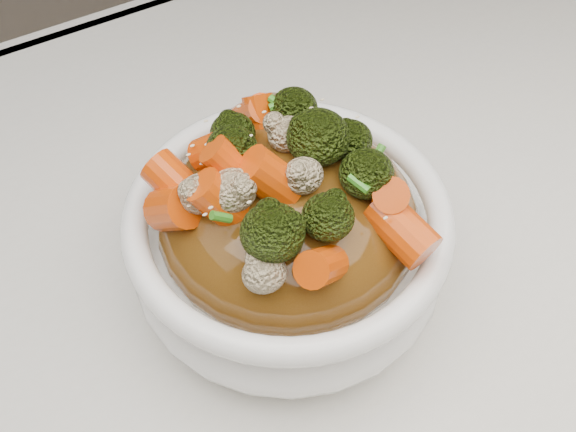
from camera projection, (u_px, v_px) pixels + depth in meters
tablecloth at (288, 370)px, 0.43m from camera, size 1.20×0.80×0.04m
bowl at (288, 246)px, 0.42m from camera, size 0.22×0.22×0.08m
sauce_base at (288, 219)px, 0.40m from camera, size 0.18×0.18×0.09m
carrots at (288, 152)px, 0.36m from camera, size 0.18×0.18×0.05m
broccoli at (288, 153)px, 0.36m from camera, size 0.18×0.18×0.04m
cauliflower at (288, 156)px, 0.36m from camera, size 0.18×0.18×0.03m
scallions at (288, 151)px, 0.36m from camera, size 0.13×0.13×0.02m
sesame_seeds at (288, 151)px, 0.36m from camera, size 0.16×0.16×0.01m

